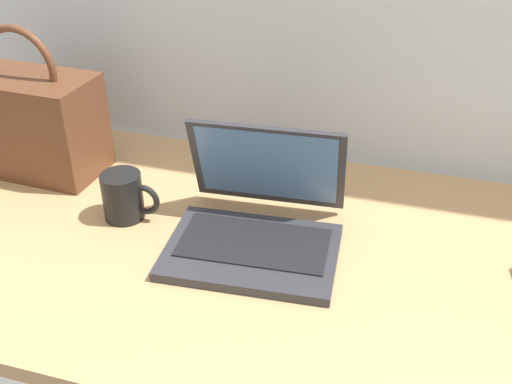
{
  "coord_description": "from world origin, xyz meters",
  "views": [
    {
      "loc": [
        0.26,
        -0.87,
        0.7
      ],
      "look_at": [
        -0.0,
        0.0,
        0.15
      ],
      "focal_mm": 42.32,
      "sensor_mm": 36.0,
      "label": 1
    }
  ],
  "objects_px": {
    "laptop": "(257,221)",
    "handbag": "(31,121)",
    "coffee_mug": "(124,196)",
    "remote_control_near": "(239,167)"
  },
  "relations": [
    {
      "from": "handbag",
      "to": "laptop",
      "type": "bearing_deg",
      "value": -13.31
    },
    {
      "from": "coffee_mug",
      "to": "remote_control_near",
      "type": "xyz_separation_m",
      "value": [
        0.16,
        0.24,
        -0.04
      ]
    },
    {
      "from": "remote_control_near",
      "to": "handbag",
      "type": "bearing_deg",
      "value": -166.04
    },
    {
      "from": "laptop",
      "to": "handbag",
      "type": "relative_size",
      "value": 0.98
    },
    {
      "from": "laptop",
      "to": "handbag",
      "type": "bearing_deg",
      "value": 166.69
    },
    {
      "from": "coffee_mug",
      "to": "remote_control_near",
      "type": "height_order",
      "value": "coffee_mug"
    },
    {
      "from": "remote_control_near",
      "to": "handbag",
      "type": "height_order",
      "value": "handbag"
    },
    {
      "from": "remote_control_near",
      "to": "laptop",
      "type": "bearing_deg",
      "value": -64.81
    },
    {
      "from": "laptop",
      "to": "remote_control_near",
      "type": "relative_size",
      "value": 1.95
    },
    {
      "from": "handbag",
      "to": "remote_control_near",
      "type": "bearing_deg",
      "value": 13.96
    }
  ]
}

